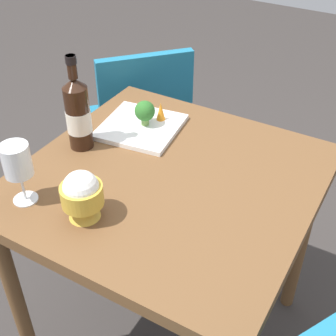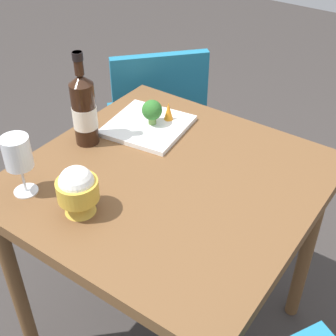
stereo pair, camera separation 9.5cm
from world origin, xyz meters
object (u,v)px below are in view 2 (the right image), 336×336
at_px(broccoli_floret, 152,111).
at_px(wine_bottle, 83,110).
at_px(carrot_garnish_left, 168,111).
at_px(wine_glass, 17,154).
at_px(serving_plate, 148,126).
at_px(rice_bowl, 78,190).
at_px(chair_near_window, 157,115).

bearing_deg(broccoli_floret, wine_bottle, -32.00).
bearing_deg(carrot_garnish_left, wine_glass, -12.42).
relative_size(wine_glass, broccoli_floret, 2.09).
bearing_deg(carrot_garnish_left, broccoli_floret, -27.25).
bearing_deg(wine_bottle, serving_plate, 149.24).
bearing_deg(carrot_garnish_left, wine_bottle, -30.99).
xyz_separation_m(rice_bowl, carrot_garnish_left, (-0.50, -0.06, -0.03)).
xyz_separation_m(rice_bowl, broccoli_floret, (-0.45, -0.09, -0.01)).
distance_m(broccoli_floret, carrot_garnish_left, 0.06).
bearing_deg(broccoli_floret, carrot_garnish_left, 152.75).
bearing_deg(chair_near_window, broccoli_floret, -102.54).
distance_m(chair_near_window, wine_bottle, 0.69).
distance_m(chair_near_window, rice_bowl, 0.96).
xyz_separation_m(wine_glass, serving_plate, (-0.46, 0.08, -0.12)).
relative_size(wine_bottle, serving_plate, 1.09).
bearing_deg(serving_plate, broccoli_floret, 131.18).
bearing_deg(wine_bottle, chair_near_window, -165.70).
relative_size(chair_near_window, serving_plate, 3.04).
distance_m(chair_near_window, carrot_garnish_left, 0.52).
bearing_deg(broccoli_floret, wine_glass, -10.56).
distance_m(chair_near_window, broccoli_floret, 0.56).
bearing_deg(rice_bowl, wine_glass, -80.86).
bearing_deg(serving_plate, carrot_garnish_left, 148.39).
bearing_deg(wine_glass, wine_bottle, -173.60).
height_order(rice_bowl, carrot_garnish_left, rice_bowl).
relative_size(wine_bottle, broccoli_floret, 3.57).
relative_size(wine_bottle, carrot_garnish_left, 4.88).
bearing_deg(broccoli_floret, chair_near_window, -145.33).
bearing_deg(wine_bottle, wine_glass, 6.40).
height_order(wine_glass, rice_bowl, wine_glass).
bearing_deg(serving_plate, chair_near_window, -147.23).
distance_m(chair_near_window, serving_plate, 0.53).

